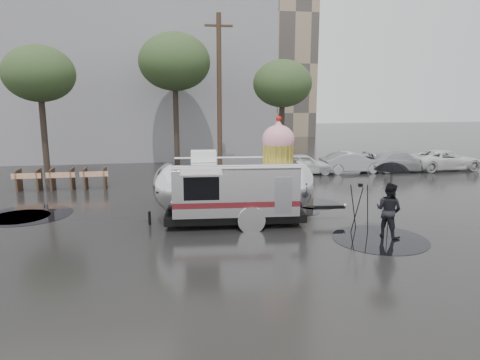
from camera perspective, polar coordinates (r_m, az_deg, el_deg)
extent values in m
plane|color=black|center=(11.95, -6.32, -10.18)|extent=(120.00, 120.00, 0.00)
cylinder|color=black|center=(13.99, 18.14, -7.48)|extent=(2.91, 2.91, 0.01)
cylinder|color=black|center=(17.66, -27.33, -4.38)|extent=(2.11, 2.11, 0.01)
cylinder|color=black|center=(17.81, -26.40, -4.18)|extent=(3.13, 3.13, 0.01)
cylinder|color=black|center=(16.64, 8.30, -4.14)|extent=(1.35, 1.35, 0.01)
cylinder|color=black|center=(17.90, 9.96, -3.12)|extent=(2.02, 2.02, 0.01)
cube|color=gray|center=(35.38, -15.73, 14.06)|extent=(22.00, 12.00, 13.00)
cylinder|color=#473323|center=(25.34, -2.77, 11.34)|extent=(0.28, 0.28, 9.00)
cube|color=#473323|center=(25.65, -2.86, 19.86)|extent=(1.60, 0.12, 0.12)
cylinder|color=#382D26|center=(25.01, -24.74, 6.77)|extent=(0.32, 0.32, 5.85)
ellipsoid|color=#2A4120|center=(25.01, -25.22, 12.71)|extent=(3.64, 3.64, 2.86)
cylinder|color=#382D26|center=(26.17, -8.53, 8.76)|extent=(0.32, 0.32, 6.75)
ellipsoid|color=#2A4120|center=(26.24, -8.72, 15.32)|extent=(4.20, 4.20, 3.30)
cylinder|color=#382D26|center=(25.08, 5.57, 7.20)|extent=(0.32, 0.32, 5.40)
ellipsoid|color=#2A4120|center=(25.04, 5.68, 12.68)|extent=(3.36, 3.36, 2.64)
cube|color=#473323|center=(22.56, -27.39, -0.02)|extent=(0.08, 0.80, 1.00)
cube|color=#473323|center=(22.30, -25.19, 0.06)|extent=(0.08, 0.80, 1.00)
cube|color=#E5590C|center=(22.03, -26.63, 0.48)|extent=(1.30, 0.04, 0.25)
cube|color=#473323|center=(22.15, -23.70, 0.11)|extent=(0.08, 0.80, 1.00)
cube|color=#473323|center=(21.94, -21.42, 0.18)|extent=(0.08, 0.80, 1.00)
cube|color=#E5590C|center=(21.63, -22.83, 0.61)|extent=(1.30, 0.04, 0.25)
cube|color=#473323|center=(21.83, -19.88, 0.24)|extent=(0.08, 0.80, 1.00)
cube|color=#473323|center=(21.69, -17.54, 0.31)|extent=(0.08, 0.80, 1.00)
cube|color=#E5590C|center=(21.34, -18.91, 0.75)|extent=(1.30, 0.04, 0.25)
imported|color=silver|center=(24.62, 8.35, 2.38)|extent=(4.00, 1.80, 1.40)
imported|color=#B2B2B7|center=(25.71, 14.73, 2.50)|extent=(4.00, 1.80, 1.40)
imported|color=#B2B2B7|center=(27.08, 20.53, 2.61)|extent=(4.20, 1.80, 1.44)
imported|color=silver|center=(28.70, 25.72, 2.71)|extent=(4.40, 1.90, 1.50)
cube|color=silver|center=(14.71, -0.77, -0.75)|extent=(4.30, 2.48, 1.70)
ellipsoid|color=silver|center=(15.02, 7.14, -0.59)|extent=(1.58, 2.27, 1.70)
ellipsoid|color=silver|center=(14.70, -8.85, -0.89)|extent=(1.58, 2.27, 1.70)
cube|color=black|center=(14.94, -0.76, -4.46)|extent=(4.84, 2.24, 0.28)
cylinder|color=black|center=(14.06, 1.48, -5.46)|extent=(0.67, 0.26, 0.66)
cylinder|color=black|center=(15.92, 0.65, -3.50)|extent=(0.67, 0.26, 0.66)
cylinder|color=silver|center=(13.92, 1.55, -5.42)|extent=(0.91, 0.16, 0.90)
cube|color=black|center=(15.54, 11.83, -3.56)|extent=(1.14, 0.20, 0.11)
sphere|color=silver|center=(15.70, 13.81, -3.32)|extent=(0.16, 0.16, 0.15)
cylinder|color=black|center=(15.03, -11.97, -4.99)|extent=(0.10, 0.10, 0.47)
cube|color=#56151A|center=(13.76, -0.40, -3.37)|extent=(4.14, 0.35, 0.19)
cube|color=#56151A|center=(15.85, -1.08, -1.47)|extent=(4.14, 0.35, 0.19)
cube|color=black|center=(13.57, -5.16, -1.17)|extent=(1.13, 0.12, 0.75)
cube|color=#AFA8A2|center=(13.26, -5.19, 0.62)|extent=(1.35, 0.57, 0.13)
cube|color=silver|center=(13.89, 5.81, -2.10)|extent=(0.57, 0.07, 1.22)
cube|color=white|center=(14.49, -4.87, 3.20)|extent=(0.89, 0.68, 0.36)
cylinder|color=gold|center=(14.72, 5.09, 3.68)|extent=(1.05, 1.05, 0.57)
ellipsoid|color=#FBA7B4|center=(14.67, 5.12, 5.43)|extent=(1.17, 1.17, 0.98)
cone|color=#FBA7B4|center=(14.64, 5.15, 7.34)|extent=(0.51, 0.51, 0.38)
sphere|color=red|center=(14.62, 5.17, 8.15)|extent=(0.20, 0.20, 0.19)
imported|color=black|center=(14.07, 19.21, -3.83)|extent=(0.85, 0.94, 1.72)
imported|color=black|center=(13.84, 19.50, 0.66)|extent=(1.25, 1.25, 0.86)
cylinder|color=black|center=(14.07, 19.20, -3.96)|extent=(0.02, 0.02, 1.65)
cylinder|color=black|center=(14.47, 16.65, -3.68)|extent=(0.09, 0.35, 1.54)
cylinder|color=black|center=(14.59, 14.87, -3.47)|extent=(0.34, 0.14, 1.54)
cylinder|color=black|center=(14.15, 15.31, -3.94)|extent=(0.27, 0.24, 1.54)
cube|color=black|center=(14.23, 15.77, -0.65)|extent=(0.15, 0.13, 0.11)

